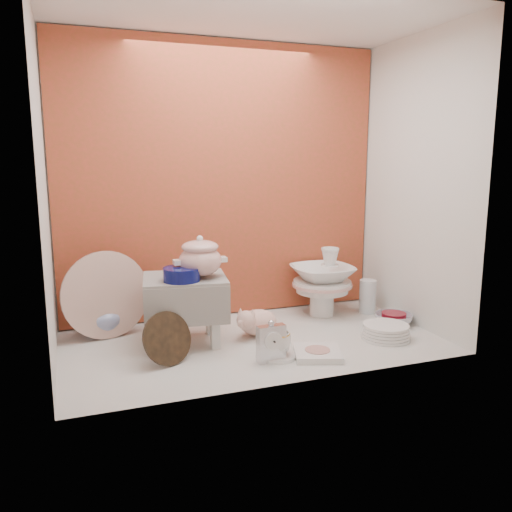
# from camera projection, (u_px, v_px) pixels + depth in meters

# --- Properties ---
(ground) EXTENTS (1.80, 1.80, 0.00)m
(ground) POSITION_uv_depth(u_px,v_px,m) (254.00, 342.00, 2.54)
(ground) COLOR silver
(ground) RESTS_ON ground
(niche_shell) EXTENTS (1.86, 1.03, 1.53)m
(niche_shell) POSITION_uv_depth(u_px,v_px,m) (241.00, 148.00, 2.54)
(niche_shell) COLOR #BC3F2F
(niche_shell) RESTS_ON ground
(step_stool) EXTENTS (0.43, 0.39, 0.33)m
(step_stool) POSITION_uv_depth(u_px,v_px,m) (186.00, 310.00, 2.50)
(step_stool) COLOR silver
(step_stool) RESTS_ON ground
(soup_tureen) EXTENTS (0.28, 0.28, 0.20)m
(soup_tureen) POSITION_uv_depth(u_px,v_px,m) (200.00, 256.00, 2.44)
(soup_tureen) COLOR white
(soup_tureen) RESTS_ON step_stool
(cobalt_bowl) EXTENTS (0.21, 0.21, 0.06)m
(cobalt_bowl) POSITION_uv_depth(u_px,v_px,m) (182.00, 274.00, 2.38)
(cobalt_bowl) COLOR #0A0F51
(cobalt_bowl) RESTS_ON step_stool
(floral_platter) EXTENTS (0.44, 0.17, 0.44)m
(floral_platter) POSITION_uv_depth(u_px,v_px,m) (106.00, 295.00, 2.56)
(floral_platter) COLOR white
(floral_platter) RESTS_ON ground
(blue_white_vase) EXTENTS (0.27, 0.27, 0.22)m
(blue_white_vase) POSITION_uv_depth(u_px,v_px,m) (103.00, 313.00, 2.64)
(blue_white_vase) COLOR white
(blue_white_vase) RESTS_ON ground
(lacquer_tray) EXTENTS (0.26, 0.19, 0.23)m
(lacquer_tray) POSITION_uv_depth(u_px,v_px,m) (167.00, 338.00, 2.26)
(lacquer_tray) COLOR black
(lacquer_tray) RESTS_ON ground
(mantel_clock) EXTENTS (0.13, 0.05, 0.19)m
(mantel_clock) POSITION_uv_depth(u_px,v_px,m) (271.00, 341.00, 2.28)
(mantel_clock) COLOR silver
(mantel_clock) RESTS_ON ground
(plush_pig) EXTENTS (0.26, 0.20, 0.15)m
(plush_pig) POSITION_uv_depth(u_px,v_px,m) (258.00, 322.00, 2.61)
(plush_pig) COLOR beige
(plush_pig) RESTS_ON ground
(teacup_saucer) EXTENTS (0.23, 0.23, 0.01)m
(teacup_saucer) POSITION_uv_depth(u_px,v_px,m) (276.00, 356.00, 2.35)
(teacup_saucer) COLOR white
(teacup_saucer) RESTS_ON ground
(gold_rim_teacup) EXTENTS (0.17, 0.17, 0.10)m
(gold_rim_teacup) POSITION_uv_depth(u_px,v_px,m) (276.00, 343.00, 2.33)
(gold_rim_teacup) COLOR white
(gold_rim_teacup) RESTS_ON teacup_saucer
(lattice_dish) EXTENTS (0.26, 0.26, 0.03)m
(lattice_dish) POSITION_uv_depth(u_px,v_px,m) (317.00, 353.00, 2.35)
(lattice_dish) COLOR white
(lattice_dish) RESTS_ON ground
(dinner_plate_stack) EXTENTS (0.31, 0.31, 0.07)m
(dinner_plate_stack) POSITION_uv_depth(u_px,v_px,m) (386.00, 331.00, 2.58)
(dinner_plate_stack) COLOR white
(dinner_plate_stack) RESTS_ON ground
(crystal_bowl) EXTENTS (0.24, 0.24, 0.06)m
(crystal_bowl) POSITION_uv_depth(u_px,v_px,m) (394.00, 319.00, 2.79)
(crystal_bowl) COLOR silver
(crystal_bowl) RESTS_ON ground
(clear_glass_vase) EXTENTS (0.13, 0.13, 0.19)m
(clear_glass_vase) POSITION_uv_depth(u_px,v_px,m) (368.00, 296.00, 3.00)
(clear_glass_vase) COLOR silver
(clear_glass_vase) RESTS_ON ground
(porcelain_tower) EXTENTS (0.40, 0.40, 0.39)m
(porcelain_tower) POSITION_uv_depth(u_px,v_px,m) (322.00, 282.00, 2.94)
(porcelain_tower) COLOR white
(porcelain_tower) RESTS_ON ground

